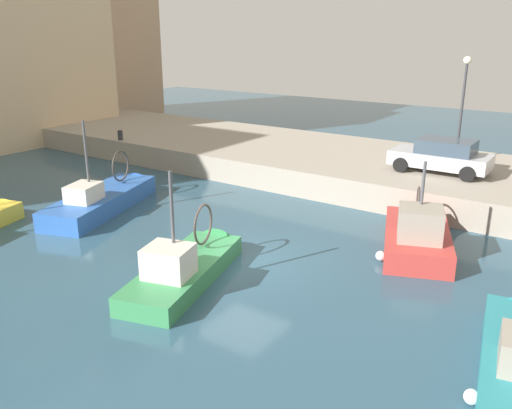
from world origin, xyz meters
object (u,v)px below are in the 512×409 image
mooring_bollard_north (120,135)px  quay_streetlamp (464,92)px  fishing_boat_blue (107,205)px  fishing_boat_green (190,272)px  parked_car_silver (442,156)px  fishing_boat_red (416,242)px

mooring_bollard_north → quay_streetlamp: (5.65, -17.01, 2.98)m
fishing_boat_blue → fishing_boat_green: size_ratio=1.15×
quay_streetlamp → mooring_bollard_north: bearing=108.4°
fishing_boat_green → mooring_bollard_north: fishing_boat_green is taller
fishing_boat_blue → parked_car_silver: fishing_boat_blue is taller
fishing_boat_green → fishing_boat_red: size_ratio=1.08×
fishing_boat_green → mooring_bollard_north: size_ratio=11.35×
fishing_boat_blue → fishing_boat_red: bearing=-74.8°
fishing_boat_blue → mooring_bollard_north: 8.72m
mooring_bollard_north → quay_streetlamp: quay_streetlamp is taller
mooring_bollard_north → parked_car_silver: bearing=-79.6°
fishing_boat_blue → fishing_boat_green: 7.90m
fishing_boat_green → parked_car_silver: bearing=-16.9°
fishing_boat_green → mooring_bollard_north: (9.17, 13.31, 1.35)m
parked_car_silver → fishing_boat_green: bearing=163.1°
parked_car_silver → mooring_bollard_north: parked_car_silver is taller
fishing_boat_red → parked_car_silver: (6.00, 1.11, 1.79)m
quay_streetlamp → fishing_boat_blue: bearing=137.0°
mooring_bollard_north → fishing_boat_blue: bearing=-136.0°
quay_streetlamp → parked_car_silver: bearing=-179.2°
fishing_boat_blue → fishing_boat_green: fishing_boat_blue is taller
fishing_boat_blue → fishing_boat_red: fishing_boat_blue is taller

